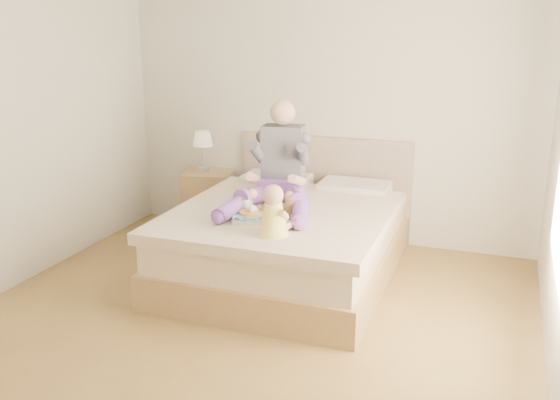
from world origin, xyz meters
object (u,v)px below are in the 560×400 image
(adult, at_px, (279,173))
(baby, at_px, (274,214))
(tray, at_px, (265,213))
(bed, at_px, (290,237))
(nightstand, at_px, (209,200))

(adult, bearing_deg, baby, -79.51)
(adult, relative_size, tray, 1.83)
(bed, height_order, baby, bed)
(bed, distance_m, tray, 0.54)
(bed, distance_m, adult, 0.56)
(nightstand, xyz_separation_m, adult, (1.05, -0.79, 0.56))
(adult, distance_m, baby, 0.83)
(tray, height_order, baby, baby)
(nightstand, xyz_separation_m, baby, (1.31, -1.57, 0.46))
(bed, bearing_deg, nightstand, 145.66)
(adult, bearing_deg, bed, -12.23)
(bed, bearing_deg, baby, -79.48)
(tray, bearing_deg, adult, 75.34)
(nightstand, relative_size, tray, 1.03)
(nightstand, bearing_deg, adult, -51.36)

